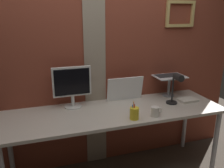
# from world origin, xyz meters

# --- Properties ---
(brick_wall_back) EXTENTS (3.46, 0.15, 2.38)m
(brick_wall_back) POSITION_xyz_m (0.00, 0.44, 1.19)
(brick_wall_back) COLOR brown
(brick_wall_back) RESTS_ON ground_plane
(desk) EXTENTS (2.23, 0.68, 0.78)m
(desk) POSITION_xyz_m (0.12, 0.04, 0.71)
(desk) COLOR beige
(desk) RESTS_ON ground_plane
(monitor) EXTENTS (0.39, 0.18, 0.43)m
(monitor) POSITION_xyz_m (-0.27, 0.26, 1.03)
(monitor) COLOR silver
(monitor) RESTS_ON desk
(laptop_stand) EXTENTS (0.28, 0.22, 0.23)m
(laptop_stand) POSITION_xyz_m (0.86, 0.26, 0.93)
(laptop_stand) COLOR gray
(laptop_stand) RESTS_ON desk
(laptop) EXTENTS (0.35, 0.32, 0.24)m
(laptop) POSITION_xyz_m (0.86, 0.34, 1.07)
(laptop) COLOR white
(laptop) RESTS_ON laptop_stand
(whiteboard_panel) EXTENTS (0.41, 0.06, 0.27)m
(whiteboard_panel) POSITION_xyz_m (0.32, 0.28, 0.91)
(whiteboard_panel) COLOR white
(whiteboard_panel) RESTS_ON desk
(desk_lamp) EXTENTS (0.12, 0.20, 0.35)m
(desk_lamp) POSITION_xyz_m (0.77, -0.01, 0.99)
(desk_lamp) COLOR black
(desk_lamp) RESTS_ON desk
(pen_cup) EXTENTS (0.08, 0.08, 0.17)m
(pen_cup) POSITION_xyz_m (0.23, -0.20, 0.83)
(pen_cup) COLOR yellow
(pen_cup) RESTS_ON desk
(coffee_mug) EXTENTS (0.12, 0.08, 0.09)m
(coffee_mug) POSITION_xyz_m (0.44, -0.20, 0.82)
(coffee_mug) COLOR silver
(coffee_mug) RESTS_ON desk
(paper_clutter_stack) EXTENTS (0.21, 0.15, 0.03)m
(paper_clutter_stack) POSITION_xyz_m (0.98, 0.04, 0.79)
(paper_clutter_stack) COLOR silver
(paper_clutter_stack) RESTS_ON desk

